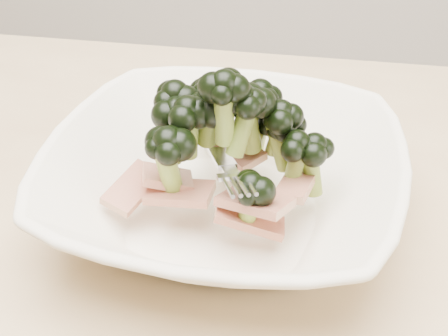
{
  "coord_description": "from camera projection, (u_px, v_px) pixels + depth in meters",
  "views": [
    {
      "loc": [
        0.18,
        -0.34,
        1.09
      ],
      "look_at": [
        0.11,
        0.06,
        0.8
      ],
      "focal_mm": 50.0,
      "sensor_mm": 36.0,
      "label": 1
    }
  ],
  "objects": [
    {
      "name": "dining_table",
      "position": [
        86.0,
        334.0,
        0.55
      ],
      "size": [
        1.2,
        0.8,
        0.75
      ],
      "color": "tan",
      "rests_on": "ground"
    },
    {
      "name": "broccoli_dish",
      "position": [
        225.0,
        174.0,
        0.51
      ],
      "size": [
        0.3,
        0.3,
        0.14
      ],
      "color": "white",
      "rests_on": "dining_table"
    }
  ]
}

